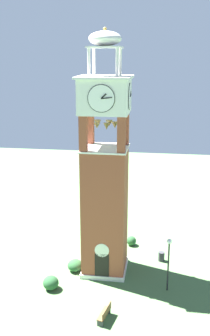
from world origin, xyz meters
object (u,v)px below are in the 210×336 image
at_px(park_bench, 105,313).
at_px(clock_tower, 105,181).
at_px(trash_bin, 161,256).
at_px(lamp_post, 169,255).

bearing_deg(park_bench, clock_tower, 98.38).
bearing_deg(trash_bin, park_bench, -113.15).
xyz_separation_m(clock_tower, lamp_post, (4.99, -2.24, -4.74)).
bearing_deg(lamp_post, trash_bin, 96.32).
bearing_deg(park_bench, lamp_post, 45.16).
relative_size(clock_tower, trash_bin, 23.30).
xyz_separation_m(park_bench, trash_bin, (3.59, 8.39, -0.08)).
height_order(clock_tower, lamp_post, clock_tower).
bearing_deg(park_bench, trash_bin, 66.85).
bearing_deg(trash_bin, lamp_post, -83.68).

